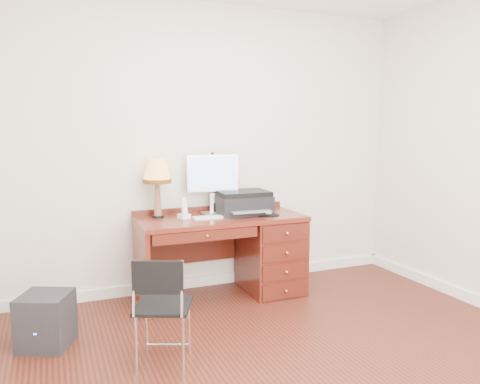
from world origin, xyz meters
name	(u,v)px	position (x,y,z in m)	size (l,w,h in m)	color
ground	(295,366)	(0.00, 0.00, 0.00)	(4.00, 4.00, 0.00)	#39140D
room_shell	(255,322)	(0.00, 0.63, 0.05)	(4.00, 4.00, 4.00)	silver
desk	(253,249)	(0.32, 1.40, 0.41)	(1.50, 0.67, 0.75)	maroon
monitor	(212,176)	(-0.01, 1.60, 1.10)	(0.48, 0.19, 0.55)	silver
keyboard	(214,217)	(-0.07, 1.37, 0.76)	(0.39, 0.11, 0.01)	white
mouse_pad	(268,214)	(0.42, 1.29, 0.76)	(0.21, 0.21, 0.04)	black
printer	(243,202)	(0.24, 1.46, 0.86)	(0.50, 0.40, 0.21)	black
leg_lamp	(157,175)	(-0.54, 1.58, 1.13)	(0.26, 0.26, 0.52)	black
phone	(184,212)	(-0.33, 1.44, 0.80)	(0.11, 0.11, 0.19)	white
pen_cup	(218,208)	(0.04, 1.59, 0.80)	(0.08, 0.08, 0.10)	black
chair	(165,300)	(-0.78, 0.32, 0.45)	(0.46, 0.47, 0.74)	black
equipment_box	(46,320)	(-1.50, 0.93, 0.19)	(0.33, 0.33, 0.38)	black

